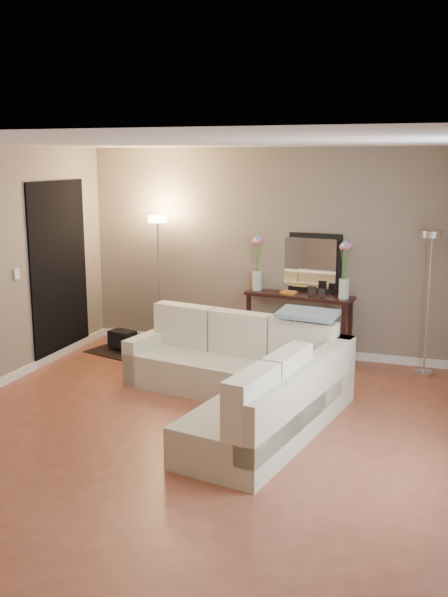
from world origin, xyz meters
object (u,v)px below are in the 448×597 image
(console_table, at_px, (292,322))
(floor_lamp_lit, at_px, (158,256))
(floor_lamp_unlit, at_px, (430,274))
(sectional_sofa, at_px, (245,379))

(console_table, distance_m, floor_lamp_lit, 1.92)
(floor_lamp_lit, relative_size, floor_lamp_unlit, 1.04)
(console_table, relative_size, floor_lamp_unlit, 0.82)
(floor_lamp_lit, bearing_deg, floor_lamp_unlit, -0.01)
(sectional_sofa, height_order, floor_lamp_unlit, floor_lamp_unlit)
(sectional_sofa, xyz_separation_m, console_table, (0.03, 1.85, 0.15))
(floor_lamp_lit, height_order, floor_lamp_unlit, floor_lamp_lit)
(sectional_sofa, bearing_deg, floor_lamp_unlit, 46.37)
(sectional_sofa, distance_m, floor_lamp_lit, 2.61)
(sectional_sofa, xyz_separation_m, floor_lamp_lit, (-1.73, 1.72, 0.92))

